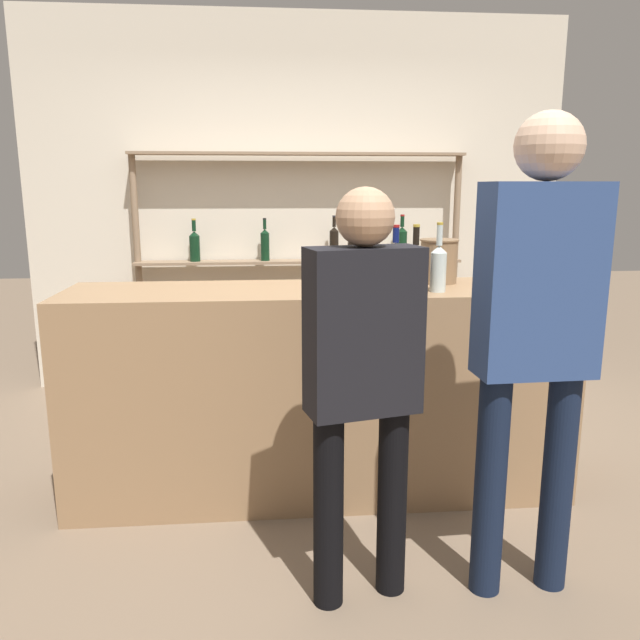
{
  "coord_description": "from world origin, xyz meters",
  "views": [
    {
      "loc": [
        -0.27,
        -3.0,
        1.54
      ],
      "look_at": [
        0.0,
        0.0,
        0.9
      ],
      "focal_mm": 35.0,
      "sensor_mm": 36.0,
      "label": 1
    }
  ],
  "objects_px": {
    "counter_bottle_2": "(415,267)",
    "ice_bucket": "(439,261)",
    "wine_glass": "(404,261)",
    "customer_right": "(536,320)",
    "counter_bottle_4": "(395,264)",
    "counter_bottle_0": "(355,259)",
    "counter_bottle_1": "(550,265)",
    "customer_center": "(363,368)",
    "counter_bottle_3": "(438,266)"
  },
  "relations": [
    {
      "from": "wine_glass",
      "to": "customer_right",
      "type": "xyz_separation_m",
      "value": [
        0.27,
        -0.95,
        -0.1
      ]
    },
    {
      "from": "counter_bottle_1",
      "to": "counter_bottle_0",
      "type": "bearing_deg",
      "value": 165.51
    },
    {
      "from": "counter_bottle_3",
      "to": "customer_right",
      "type": "bearing_deg",
      "value": -78.49
    },
    {
      "from": "counter_bottle_0",
      "to": "customer_center",
      "type": "relative_size",
      "value": 0.24
    },
    {
      "from": "counter_bottle_3",
      "to": "customer_center",
      "type": "bearing_deg",
      "value": -122.31
    },
    {
      "from": "counter_bottle_0",
      "to": "counter_bottle_4",
      "type": "height_order",
      "value": "counter_bottle_0"
    },
    {
      "from": "counter_bottle_0",
      "to": "counter_bottle_3",
      "type": "height_order",
      "value": "counter_bottle_0"
    },
    {
      "from": "counter_bottle_4",
      "to": "customer_center",
      "type": "bearing_deg",
      "value": -108.7
    },
    {
      "from": "counter_bottle_0",
      "to": "customer_center",
      "type": "xyz_separation_m",
      "value": [
        -0.11,
        -0.95,
        -0.28
      ]
    },
    {
      "from": "counter_bottle_3",
      "to": "counter_bottle_2",
      "type": "bearing_deg",
      "value": -167.37
    },
    {
      "from": "counter_bottle_0",
      "to": "counter_bottle_2",
      "type": "height_order",
      "value": "counter_bottle_0"
    },
    {
      "from": "counter_bottle_2",
      "to": "counter_bottle_3",
      "type": "xyz_separation_m",
      "value": [
        0.12,
        0.03,
        -0.0
      ]
    },
    {
      "from": "counter_bottle_1",
      "to": "customer_center",
      "type": "relative_size",
      "value": 0.21
    },
    {
      "from": "counter_bottle_3",
      "to": "customer_right",
      "type": "distance_m",
      "value": 0.77
    },
    {
      "from": "ice_bucket",
      "to": "customer_center",
      "type": "relative_size",
      "value": 0.15
    },
    {
      "from": "counter_bottle_0",
      "to": "ice_bucket",
      "type": "height_order",
      "value": "counter_bottle_0"
    },
    {
      "from": "counter_bottle_4",
      "to": "customer_center",
      "type": "distance_m",
      "value": 0.94
    },
    {
      "from": "counter_bottle_0",
      "to": "customer_right",
      "type": "bearing_deg",
      "value": -61.36
    },
    {
      "from": "counter_bottle_2",
      "to": "ice_bucket",
      "type": "bearing_deg",
      "value": 56.82
    },
    {
      "from": "counter_bottle_1",
      "to": "customer_center",
      "type": "bearing_deg",
      "value": -144.47
    },
    {
      "from": "customer_right",
      "to": "counter_bottle_4",
      "type": "bearing_deg",
      "value": 19.24
    },
    {
      "from": "wine_glass",
      "to": "counter_bottle_1",
      "type": "bearing_deg",
      "value": -19.82
    },
    {
      "from": "counter_bottle_3",
      "to": "ice_bucket",
      "type": "xyz_separation_m",
      "value": [
        0.08,
        0.27,
        -0.01
      ]
    },
    {
      "from": "counter_bottle_2",
      "to": "customer_right",
      "type": "xyz_separation_m",
      "value": [
        0.27,
        -0.72,
        -0.1
      ]
    },
    {
      "from": "counter_bottle_4",
      "to": "wine_glass",
      "type": "xyz_separation_m",
      "value": [
        0.07,
        0.09,
        0.0
      ]
    },
    {
      "from": "counter_bottle_1",
      "to": "counter_bottle_3",
      "type": "height_order",
      "value": "counter_bottle_1"
    },
    {
      "from": "counter_bottle_1",
      "to": "wine_glass",
      "type": "height_order",
      "value": "counter_bottle_1"
    },
    {
      "from": "counter_bottle_1",
      "to": "counter_bottle_2",
      "type": "bearing_deg",
      "value": 179.47
    },
    {
      "from": "counter_bottle_1",
      "to": "counter_bottle_3",
      "type": "distance_m",
      "value": 0.53
    },
    {
      "from": "wine_glass",
      "to": "counter_bottle_0",
      "type": "bearing_deg",
      "value": -179.43
    },
    {
      "from": "counter_bottle_0",
      "to": "counter_bottle_1",
      "type": "distance_m",
      "value": 0.93
    },
    {
      "from": "ice_bucket",
      "to": "customer_right",
      "type": "distance_m",
      "value": 1.03
    },
    {
      "from": "wine_glass",
      "to": "ice_bucket",
      "type": "height_order",
      "value": "ice_bucket"
    },
    {
      "from": "ice_bucket",
      "to": "customer_right",
      "type": "bearing_deg",
      "value": -85.8
    },
    {
      "from": "counter_bottle_2",
      "to": "ice_bucket",
      "type": "distance_m",
      "value": 0.36
    },
    {
      "from": "counter_bottle_1",
      "to": "ice_bucket",
      "type": "relative_size",
      "value": 1.48
    },
    {
      "from": "counter_bottle_1",
      "to": "wine_glass",
      "type": "distance_m",
      "value": 0.69
    },
    {
      "from": "counter_bottle_2",
      "to": "counter_bottle_4",
      "type": "height_order",
      "value": "counter_bottle_2"
    },
    {
      "from": "counter_bottle_0",
      "to": "customer_right",
      "type": "height_order",
      "value": "customer_right"
    },
    {
      "from": "counter_bottle_1",
      "to": "customer_right",
      "type": "bearing_deg",
      "value": -117.72
    },
    {
      "from": "counter_bottle_1",
      "to": "customer_right",
      "type": "relative_size",
      "value": 0.18
    },
    {
      "from": "counter_bottle_2",
      "to": "customer_right",
      "type": "distance_m",
      "value": 0.78
    },
    {
      "from": "counter_bottle_0",
      "to": "counter_bottle_3",
      "type": "relative_size",
      "value": 1.12
    },
    {
      "from": "counter_bottle_0",
      "to": "customer_center",
      "type": "height_order",
      "value": "customer_center"
    },
    {
      "from": "counter_bottle_1",
      "to": "counter_bottle_2",
      "type": "distance_m",
      "value": 0.65
    },
    {
      "from": "counter_bottle_0",
      "to": "counter_bottle_1",
      "type": "xyz_separation_m",
      "value": [
        0.9,
        -0.23,
        -0.01
      ]
    },
    {
      "from": "counter_bottle_0",
      "to": "ice_bucket",
      "type": "xyz_separation_m",
      "value": [
        0.44,
        0.07,
        -0.03
      ]
    },
    {
      "from": "counter_bottle_2",
      "to": "wine_glass",
      "type": "xyz_separation_m",
      "value": [
        -0.0,
        0.23,
        0.0
      ]
    },
    {
      "from": "counter_bottle_1",
      "to": "counter_bottle_2",
      "type": "relative_size",
      "value": 1.04
    },
    {
      "from": "counter_bottle_4",
      "to": "counter_bottle_1",
      "type": "bearing_deg",
      "value": -11.06
    }
  ]
}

